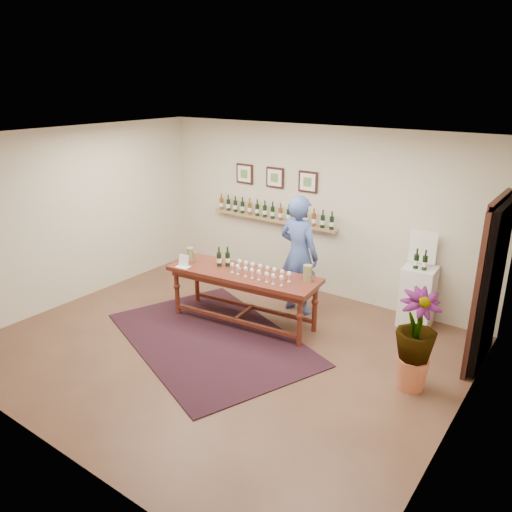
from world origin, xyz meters
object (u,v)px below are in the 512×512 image
Objects in this scene: tasting_table at (243,280)px; display_pedestal at (417,296)px; potted_plant at (416,341)px; person at (299,255)px.

display_pedestal is at bearing 27.96° from tasting_table.
tasting_table is 2.19× the size of potted_plant.
tasting_table is 1.26× the size of person.
potted_plant is 0.58× the size of person.
display_pedestal is 1.73m from potted_plant.
person is at bearing 56.11° from tasting_table.
tasting_table is at bearing -145.86° from display_pedestal.
tasting_table is 0.97m from person.
potted_plant is (2.64, -0.20, -0.06)m from tasting_table.
person is (-2.20, 1.04, 0.30)m from potted_plant.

